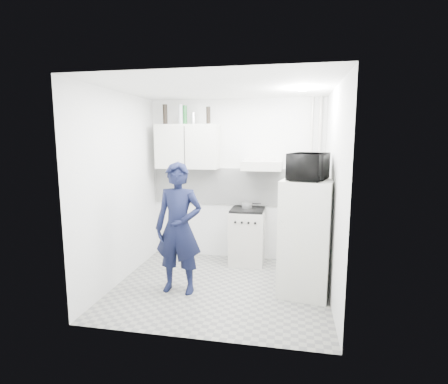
# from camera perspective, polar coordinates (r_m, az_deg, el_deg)

# --- Properties ---
(floor) EXTENTS (2.80, 2.80, 0.00)m
(floor) POSITION_cam_1_polar(r_m,az_deg,el_deg) (4.86, -0.60, -15.26)
(floor) COLOR gray
(floor) RESTS_ON ground
(ceiling) EXTENTS (2.80, 2.80, 0.00)m
(ceiling) POSITION_cam_1_polar(r_m,az_deg,el_deg) (4.49, -0.65, 16.70)
(ceiling) COLOR white
(ceiling) RESTS_ON wall_back
(wall_back) EXTENTS (2.80, 0.00, 2.80)m
(wall_back) POSITION_cam_1_polar(r_m,az_deg,el_deg) (5.71, 1.89, 1.92)
(wall_back) COLOR silver
(wall_back) RESTS_ON floor
(wall_left) EXTENTS (0.00, 2.60, 2.60)m
(wall_left) POSITION_cam_1_polar(r_m,az_deg,el_deg) (4.97, -16.66, 0.52)
(wall_left) COLOR silver
(wall_left) RESTS_ON floor
(wall_right) EXTENTS (0.00, 2.60, 2.60)m
(wall_right) POSITION_cam_1_polar(r_m,az_deg,el_deg) (4.44, 17.39, -0.47)
(wall_right) COLOR silver
(wall_right) RESTS_ON floor
(person) EXTENTS (0.62, 0.42, 1.69)m
(person) POSITION_cam_1_polar(r_m,az_deg,el_deg) (4.52, -7.42, -5.88)
(person) COLOR black
(person) RESTS_ON floor
(stove) EXTENTS (0.53, 0.53, 0.85)m
(stove) POSITION_cam_1_polar(r_m,az_deg,el_deg) (5.61, 3.81, -7.33)
(stove) COLOR #BCB8AD
(stove) RESTS_ON floor
(fridge) EXTENTS (0.71, 0.71, 1.47)m
(fridge) POSITION_cam_1_polar(r_m,az_deg,el_deg) (4.57, 13.24, -7.27)
(fridge) COLOR beige
(fridge) RESTS_ON floor
(stove_top) EXTENTS (0.51, 0.51, 0.03)m
(stove_top) POSITION_cam_1_polar(r_m,az_deg,el_deg) (5.51, 3.86, -2.89)
(stove_top) COLOR black
(stove_top) RESTS_ON stove
(saucepan) EXTENTS (0.16, 0.16, 0.09)m
(saucepan) POSITION_cam_1_polar(r_m,az_deg,el_deg) (5.56, 3.78, -2.13)
(saucepan) COLOR silver
(saucepan) RESTS_ON stove_top
(microwave) EXTENTS (0.69, 0.55, 0.33)m
(microwave) POSITION_cam_1_polar(r_m,az_deg,el_deg) (4.41, 13.65, 4.07)
(microwave) COLOR black
(microwave) RESTS_ON fridge
(bottle_a) EXTENTS (0.07, 0.07, 0.32)m
(bottle_a) POSITION_cam_1_polar(r_m,az_deg,el_deg) (5.80, -9.59, 12.37)
(bottle_a) COLOR black
(bottle_a) RESTS_ON upper_cabinet
(bottle_c) EXTENTS (0.07, 0.07, 0.31)m
(bottle_c) POSITION_cam_1_polar(r_m,az_deg,el_deg) (5.71, -7.07, 12.45)
(bottle_c) COLOR #B2B7BC
(bottle_c) RESTS_ON upper_cabinet
(bottle_d) EXTENTS (0.07, 0.07, 0.30)m
(bottle_d) POSITION_cam_1_polar(r_m,az_deg,el_deg) (5.69, -6.39, 12.41)
(bottle_d) COLOR #144C1E
(bottle_d) RESTS_ON upper_cabinet
(canister_a) EXTENTS (0.07, 0.07, 0.18)m
(canister_a) POSITION_cam_1_polar(r_m,az_deg,el_deg) (5.65, -5.08, 11.88)
(canister_a) COLOR silver
(canister_a) RESTS_ON upper_cabinet
(bottle_e) EXTENTS (0.07, 0.07, 0.27)m
(bottle_e) POSITION_cam_1_polar(r_m,az_deg,el_deg) (5.59, -2.58, 12.38)
(bottle_e) COLOR black
(bottle_e) RESTS_ON upper_cabinet
(upper_cabinet) EXTENTS (1.00, 0.35, 0.70)m
(upper_cabinet) POSITION_cam_1_polar(r_m,az_deg,el_deg) (5.67, -5.93, 7.40)
(upper_cabinet) COLOR beige
(upper_cabinet) RESTS_ON wall_back
(range_hood) EXTENTS (0.60, 0.50, 0.14)m
(range_hood) POSITION_cam_1_polar(r_m,az_deg,el_deg) (5.39, 6.22, 4.34)
(range_hood) COLOR #BCB8AD
(range_hood) RESTS_ON wall_back
(backsplash) EXTENTS (2.74, 0.03, 0.60)m
(backsplash) POSITION_cam_1_polar(r_m,az_deg,el_deg) (5.71, 1.86, 0.90)
(backsplash) COLOR white
(backsplash) RESTS_ON wall_back
(pipe_a) EXTENTS (0.05, 0.05, 2.60)m
(pipe_a) POSITION_cam_1_polar(r_m,az_deg,el_deg) (5.58, 15.06, 1.46)
(pipe_a) COLOR #BCB8AD
(pipe_a) RESTS_ON floor
(pipe_b) EXTENTS (0.04, 0.04, 2.60)m
(pipe_b) POSITION_cam_1_polar(r_m,az_deg,el_deg) (5.57, 13.83, 1.49)
(pipe_b) COLOR #BCB8AD
(pipe_b) RESTS_ON floor
(ceiling_spot_fixture) EXTENTS (0.10, 0.10, 0.02)m
(ceiling_spot_fixture) POSITION_cam_1_polar(r_m,az_deg,el_deg) (4.59, 12.70, 15.93)
(ceiling_spot_fixture) COLOR white
(ceiling_spot_fixture) RESTS_ON ceiling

